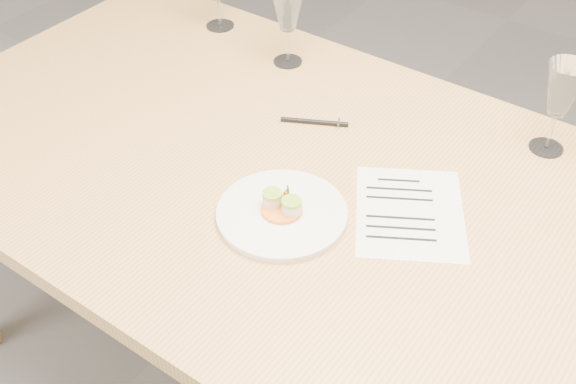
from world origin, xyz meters
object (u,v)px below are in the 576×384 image
Objects in this scene: dinner_plate at (282,213)px; dining_table at (422,257)px; wine_glass_1 at (288,9)px; wine_glass_2 at (563,91)px; recipe_sheet at (409,212)px; ballpoint_pen at (315,122)px.

dining_table is at bearing 27.26° from dinner_plate.
wine_glass_1 is 0.66m from wine_glass_2.
recipe_sheet is 1.60× the size of wine_glass_2.
recipe_sheet is 2.37× the size of ballpoint_pen.
wine_glass_2 is (0.33, 0.51, 0.13)m from dinner_plate.
wine_glass_2 is (0.09, 0.38, 0.21)m from dining_table.
ballpoint_pen is at bearing -41.36° from wine_glass_1.
recipe_sheet is 0.63m from wine_glass_1.
wine_glass_1 and wine_glass_2 have the same top height.
wine_glass_1 is (-0.21, 0.18, 0.14)m from ballpoint_pen.
wine_glass_1 is at bearing -176.97° from wine_glass_2.
wine_glass_2 reaches higher than dining_table.
dining_table is at bearing -60.81° from recipe_sheet.
wine_glass_2 is at bearing 37.53° from recipe_sheet.
dinner_plate reaches higher than ballpoint_pen.
recipe_sheet is 0.41m from wine_glass_2.
dining_table is 9.53× the size of dinner_plate.
wine_glass_1 reaches higher than recipe_sheet.
ballpoint_pen is (-0.12, 0.29, -0.01)m from dinner_plate.
dining_table is at bearing -51.88° from ballpoint_pen.
dining_table is at bearing -31.21° from wine_glass_1.
ballpoint_pen is 0.68× the size of wine_glass_2.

